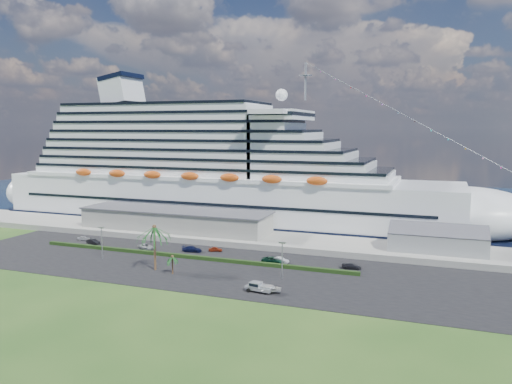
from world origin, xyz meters
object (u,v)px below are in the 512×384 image
at_px(pickup_truck, 259,287).
at_px(boat_trailer, 270,288).
at_px(cruise_ship, 217,175).
at_px(parked_car_3, 192,249).

xyz_separation_m(pickup_truck, boat_trailer, (2.42, 0.29, -0.09)).
xyz_separation_m(cruise_ship, boat_trailer, (42.20, -66.13, -15.57)).
xyz_separation_m(cruise_ship, pickup_truck, (39.77, -66.42, -15.48)).
relative_size(parked_car_3, boat_trailer, 0.97).
bearing_deg(pickup_truck, boat_trailer, 6.77).
relative_size(cruise_ship, pickup_truck, 32.30).
bearing_deg(cruise_ship, boat_trailer, -57.46).
bearing_deg(parked_car_3, pickup_truck, -137.56).
bearing_deg(cruise_ship, parked_car_3, -74.46).
relative_size(pickup_truck, boat_trailer, 1.08).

